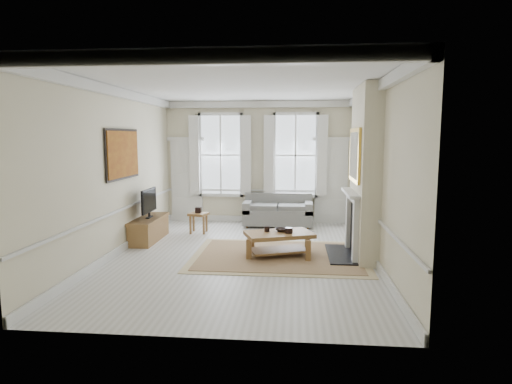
# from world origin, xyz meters

# --- Properties ---
(floor) EXTENTS (7.20, 7.20, 0.00)m
(floor) POSITION_xyz_m (0.00, 0.00, 0.00)
(floor) COLOR #B7B5AD
(floor) RESTS_ON ground
(ceiling) EXTENTS (7.20, 7.20, 0.00)m
(ceiling) POSITION_xyz_m (0.00, 0.00, 3.40)
(ceiling) COLOR white
(ceiling) RESTS_ON back_wall
(back_wall) EXTENTS (5.20, 0.00, 5.20)m
(back_wall) POSITION_xyz_m (0.00, 3.60, 1.70)
(back_wall) COLOR beige
(back_wall) RESTS_ON floor
(left_wall) EXTENTS (0.00, 7.20, 7.20)m
(left_wall) POSITION_xyz_m (-2.60, 0.00, 1.70)
(left_wall) COLOR beige
(left_wall) RESTS_ON floor
(right_wall) EXTENTS (0.00, 7.20, 7.20)m
(right_wall) POSITION_xyz_m (2.60, 0.00, 1.70)
(right_wall) COLOR beige
(right_wall) RESTS_ON floor
(window_left) EXTENTS (1.26, 0.20, 2.20)m
(window_left) POSITION_xyz_m (-1.05, 3.55, 1.90)
(window_left) COLOR #B2BCC6
(window_left) RESTS_ON back_wall
(window_right) EXTENTS (1.26, 0.20, 2.20)m
(window_right) POSITION_xyz_m (1.05, 3.55, 1.90)
(window_right) COLOR #B2BCC6
(window_right) RESTS_ON back_wall
(door_left) EXTENTS (0.90, 0.08, 2.30)m
(door_left) POSITION_xyz_m (-2.05, 3.56, 1.15)
(door_left) COLOR silver
(door_left) RESTS_ON floor
(door_right) EXTENTS (0.90, 0.08, 2.30)m
(door_right) POSITION_xyz_m (2.05, 3.56, 1.15)
(door_right) COLOR silver
(door_right) RESTS_ON floor
(painting) EXTENTS (0.05, 1.66, 1.06)m
(painting) POSITION_xyz_m (-2.56, 0.30, 2.05)
(painting) COLOR #A1651B
(painting) RESTS_ON left_wall
(chimney_breast) EXTENTS (0.35, 1.70, 3.38)m
(chimney_breast) POSITION_xyz_m (2.43, 0.20, 1.70)
(chimney_breast) COLOR beige
(chimney_breast) RESTS_ON floor
(hearth) EXTENTS (0.55, 1.50, 0.05)m
(hearth) POSITION_xyz_m (2.00, 0.20, 0.03)
(hearth) COLOR black
(hearth) RESTS_ON floor
(fireplace) EXTENTS (0.21, 1.45, 1.33)m
(fireplace) POSITION_xyz_m (2.20, 0.20, 0.73)
(fireplace) COLOR silver
(fireplace) RESTS_ON floor
(mirror) EXTENTS (0.06, 1.26, 1.06)m
(mirror) POSITION_xyz_m (2.21, 0.20, 2.05)
(mirror) COLOR gold
(mirror) RESTS_ON chimney_breast
(sofa) EXTENTS (1.85, 0.90, 0.86)m
(sofa) POSITION_xyz_m (0.60, 3.11, 0.36)
(sofa) COLOR slate
(sofa) RESTS_ON floor
(side_table) EXTENTS (0.52, 0.52, 0.51)m
(side_table) POSITION_xyz_m (-1.37, 2.02, 0.40)
(side_table) COLOR brown
(side_table) RESTS_ON floor
(rug) EXTENTS (3.50, 2.60, 0.02)m
(rug) POSITION_xyz_m (0.74, 0.05, 0.01)
(rug) COLOR #916F4B
(rug) RESTS_ON floor
(coffee_table) EXTENTS (1.50, 1.17, 0.50)m
(coffee_table) POSITION_xyz_m (0.74, 0.05, 0.41)
(coffee_table) COLOR brown
(coffee_table) RESTS_ON rug
(ceramic_pot_a) EXTENTS (0.11, 0.11, 0.11)m
(ceramic_pot_a) POSITION_xyz_m (0.49, 0.10, 0.55)
(ceramic_pot_a) COLOR black
(ceramic_pot_a) RESTS_ON coffee_table
(ceramic_pot_b) EXTENTS (0.15, 0.15, 0.11)m
(ceramic_pot_b) POSITION_xyz_m (0.94, 0.00, 0.55)
(ceramic_pot_b) COLOR black
(ceramic_pot_b) RESTS_ON coffee_table
(bowl) EXTENTS (0.32, 0.32, 0.07)m
(bowl) POSITION_xyz_m (0.79, 0.15, 0.53)
(bowl) COLOR black
(bowl) RESTS_ON coffee_table
(tv_stand) EXTENTS (0.49, 1.51, 0.54)m
(tv_stand) POSITION_xyz_m (-2.34, 1.11, 0.27)
(tv_stand) COLOR brown
(tv_stand) RESTS_ON floor
(tv) EXTENTS (0.08, 0.90, 0.68)m
(tv) POSITION_xyz_m (-2.32, 1.11, 0.94)
(tv) COLOR black
(tv) RESTS_ON tv_stand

